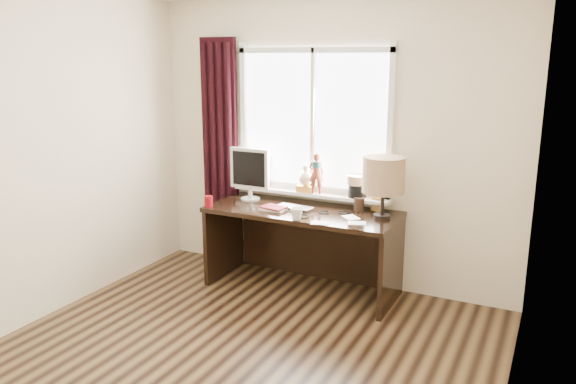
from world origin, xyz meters
The scene contains 17 objects.
floor centered at (0.00, 0.00, 0.00)m, with size 3.50×4.00×0.00m, color brown.
wall_back centered at (0.00, 2.00, 1.30)m, with size 3.50×2.60×0.00m, color beige.
wall_left centered at (-1.75, 0.00, 1.30)m, with size 4.00×2.60×0.00m, color beige.
wall_right centered at (1.75, 0.00, 1.30)m, with size 4.00×2.60×0.00m, color beige.
laptop centered at (-0.17, 1.62, 0.76)m, with size 0.33×0.21×0.03m, color silver.
mug centered at (-0.01, 1.33, 0.80)m, with size 0.11×0.10×0.11m, color white.
red_cup centered at (-0.90, 1.35, 0.80)m, with size 0.07×0.07×0.10m, color maroon.
window centered at (-0.15, 1.95, 1.30)m, with size 1.52×0.20×1.40m.
curtain centered at (-1.13, 1.91, 1.12)m, with size 0.38×0.09×2.25m.
desk centered at (-0.10, 1.73, 0.51)m, with size 1.70×0.70×0.75m.
monitor centered at (-0.70, 1.75, 1.03)m, with size 0.40×0.18×0.49m.
notebook_stack centered at (-0.33, 1.52, 0.77)m, with size 0.24×0.18×0.03m.
brush_holder centered at (0.36, 1.82, 0.81)m, with size 0.09×0.09×0.25m.
icon_frame centered at (0.50, 1.88, 0.81)m, with size 0.10×0.04×0.13m.
table_lamp centered at (0.61, 1.70, 1.11)m, with size 0.35×0.35×0.52m.
loose_papers centered at (0.35, 1.46, 0.75)m, with size 0.45×0.43×0.00m.
desk_cables centered at (0.11, 1.57, 0.75)m, with size 0.43×0.43×0.01m.
Camera 1 is at (1.91, -2.71, 2.07)m, focal length 35.00 mm.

